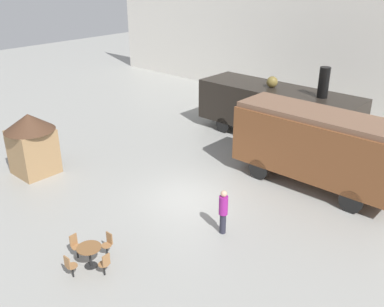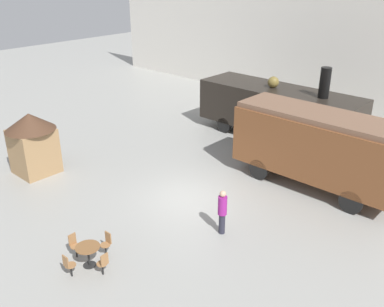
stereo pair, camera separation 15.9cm
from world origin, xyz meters
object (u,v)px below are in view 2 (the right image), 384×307
Objects in this scene: ticket_kiosk at (32,140)px; visitor_person at (222,210)px; cafe_chair_0 at (74,244)px; passenger_coach_wooden at (318,144)px; cafe_table_near at (88,251)px; steam_locomotive at (279,109)px.

visitor_person is at bearing 11.49° from ticket_kiosk.
passenger_coach_wooden is at bearing 68.52° from cafe_chair_0.
visitor_person is 10.15m from ticket_kiosk.
visitor_person is (2.10, 4.50, 0.40)m from cafe_table_near.
passenger_coach_wooden is 9.06× the size of cafe_table_near.
passenger_coach_wooden is 8.57× the size of cafe_chair_0.
ticket_kiosk is (-7.05, 2.51, 1.16)m from cafe_chair_0.
steam_locomotive is at bearing 110.84° from visitor_person.
cafe_table_near is at bearing -17.59° from ticket_kiosk.
steam_locomotive is 10.77× the size of cafe_chair_0.
passenger_coach_wooden reaches higher than cafe_table_near.
visitor_person is 0.60× the size of ticket_kiosk.
cafe_chair_0 is (-3.61, -10.29, -1.55)m from passenger_coach_wooden.
steam_locomotive reaches higher than cafe_chair_0.
visitor_person is at bearing -97.28° from passenger_coach_wooden.
visitor_person is (2.88, 4.53, 0.48)m from cafe_chair_0.
cafe_table_near is 0.46× the size of visitor_person.
steam_locomotive reaches higher than ticket_kiosk.
passenger_coach_wooden reaches higher than visitor_person.
passenger_coach_wooden is 11.02m from cafe_chair_0.
steam_locomotive is 13.27m from ticket_kiosk.
cafe_table_near is 8.28m from ticket_kiosk.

